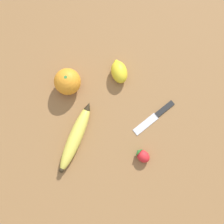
{
  "coord_description": "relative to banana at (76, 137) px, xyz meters",
  "views": [
    {
      "loc": [
        -0.06,
        -0.31,
        0.92
      ],
      "look_at": [
        -0.07,
        -0.1,
        0.03
      ],
      "focal_mm": 50.0,
      "sensor_mm": 36.0,
      "label": 1
    }
  ],
  "objects": [
    {
      "name": "paring_knife",
      "position": [
        0.24,
        0.07,
        -0.02
      ],
      "size": [
        0.13,
        0.11,
        0.01
      ],
      "rotation": [
        0.0,
        0.0,
        2.28
      ],
      "color": "silver",
      "rests_on": "ground_plane"
    },
    {
      "name": "lemon",
      "position": [
        0.12,
        0.2,
        0.01
      ],
      "size": [
        0.07,
        0.08,
        0.05
      ],
      "rotation": [
        0.0,
        0.0,
        1.86
      ],
      "color": "yellow",
      "rests_on": "ground_plane"
    },
    {
      "name": "banana",
      "position": [
        0.0,
        0.0,
        0.0
      ],
      "size": [
        0.11,
        0.21,
        0.04
      ],
      "rotation": [
        0.0,
        0.0,
        1.23
      ],
      "color": "#DBCC4C",
      "rests_on": "ground_plane"
    },
    {
      "name": "ground_plane",
      "position": [
        0.17,
        0.17,
        -0.02
      ],
      "size": [
        3.0,
        3.0,
        0.0
      ],
      "primitive_type": "plane",
      "color": "olive"
    },
    {
      "name": "orange",
      "position": [
        -0.03,
        0.16,
        0.02
      ],
      "size": [
        0.08,
        0.08,
        0.08
      ],
      "color": "orange",
      "rests_on": "ground_plane"
    },
    {
      "name": "strawberry",
      "position": [
        0.2,
        -0.05,
        -0.0
      ],
      "size": [
        0.05,
        0.05,
        0.03
      ],
      "rotation": [
        0.0,
        0.0,
        2.42
      ],
      "color": "red",
      "rests_on": "ground_plane"
    }
  ]
}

